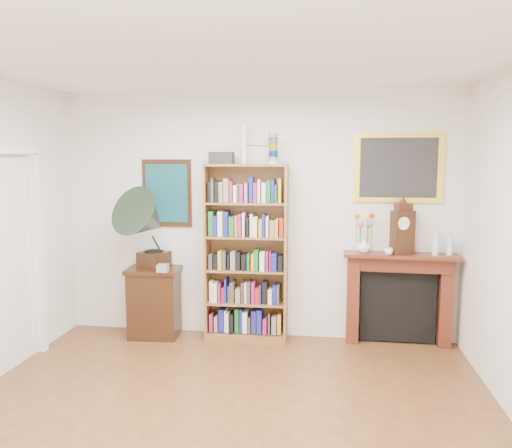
{
  "coord_description": "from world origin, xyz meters",
  "views": [
    {
      "loc": [
        0.75,
        -3.11,
        2.05
      ],
      "look_at": [
        0.11,
        1.6,
        1.42
      ],
      "focal_mm": 35.0,
      "sensor_mm": 36.0,
      "label": 1
    }
  ],
  "objects_px": {
    "fireplace": "(398,291)",
    "teacup": "(389,251)",
    "bottle_left": "(436,244)",
    "flower_vase": "(364,245)",
    "side_cabinet": "(154,302)",
    "cd_stack": "(163,268)",
    "mantel_clock": "(402,230)",
    "gramophone": "(148,223)",
    "bottle_right": "(450,246)",
    "bookshelf": "(246,243)"
  },
  "relations": [
    {
      "from": "gramophone",
      "to": "flower_vase",
      "type": "distance_m",
      "value": 2.39
    },
    {
      "from": "bottle_left",
      "to": "bottle_right",
      "type": "xyz_separation_m",
      "value": [
        0.15,
        0.04,
        -0.02
      ]
    },
    {
      "from": "mantel_clock",
      "to": "bottle_left",
      "type": "bearing_deg",
      "value": -27.65
    },
    {
      "from": "side_cabinet",
      "to": "bottle_right",
      "type": "xyz_separation_m",
      "value": [
        3.26,
        0.09,
        0.72
      ]
    },
    {
      "from": "flower_vase",
      "to": "bottle_right",
      "type": "bearing_deg",
      "value": -1.11
    },
    {
      "from": "side_cabinet",
      "to": "cd_stack",
      "type": "relative_size",
      "value": 6.72
    },
    {
      "from": "fireplace",
      "to": "bottle_left",
      "type": "distance_m",
      "value": 0.66
    },
    {
      "from": "cd_stack",
      "to": "bottle_right",
      "type": "relative_size",
      "value": 0.6
    },
    {
      "from": "bookshelf",
      "to": "side_cabinet",
      "type": "xyz_separation_m",
      "value": [
        -1.07,
        -0.05,
        -0.71
      ]
    },
    {
      "from": "side_cabinet",
      "to": "teacup",
      "type": "relative_size",
      "value": 8.56
    },
    {
      "from": "side_cabinet",
      "to": "mantel_clock",
      "type": "height_order",
      "value": "mantel_clock"
    },
    {
      "from": "bookshelf",
      "to": "side_cabinet",
      "type": "height_order",
      "value": "bookshelf"
    },
    {
      "from": "bottle_left",
      "to": "bottle_right",
      "type": "relative_size",
      "value": 1.2
    },
    {
      "from": "mantel_clock",
      "to": "teacup",
      "type": "relative_size",
      "value": 5.78
    },
    {
      "from": "bookshelf",
      "to": "gramophone",
      "type": "bearing_deg",
      "value": -174.12
    },
    {
      "from": "side_cabinet",
      "to": "cd_stack",
      "type": "bearing_deg",
      "value": -47.45
    },
    {
      "from": "teacup",
      "to": "bottle_left",
      "type": "bearing_deg",
      "value": 5.25
    },
    {
      "from": "mantel_clock",
      "to": "bottle_right",
      "type": "bearing_deg",
      "value": -22.4
    },
    {
      "from": "teacup",
      "to": "gramophone",
      "type": "bearing_deg",
      "value": -177.75
    },
    {
      "from": "bottle_right",
      "to": "gramophone",
      "type": "bearing_deg",
      "value": -176.78
    },
    {
      "from": "flower_vase",
      "to": "bottle_left",
      "type": "height_order",
      "value": "bottle_left"
    },
    {
      "from": "mantel_clock",
      "to": "flower_vase",
      "type": "height_order",
      "value": "mantel_clock"
    },
    {
      "from": "gramophone",
      "to": "teacup",
      "type": "bearing_deg",
      "value": 24.27
    },
    {
      "from": "flower_vase",
      "to": "teacup",
      "type": "height_order",
      "value": "flower_vase"
    },
    {
      "from": "fireplace",
      "to": "teacup",
      "type": "bearing_deg",
      "value": -133.6
    },
    {
      "from": "bookshelf",
      "to": "teacup",
      "type": "bearing_deg",
      "value": -3.12
    },
    {
      "from": "bottle_left",
      "to": "fireplace",
      "type": "bearing_deg",
      "value": 166.08
    },
    {
      "from": "flower_vase",
      "to": "bottle_right",
      "type": "xyz_separation_m",
      "value": [
        0.9,
        -0.02,
        0.02
      ]
    },
    {
      "from": "gramophone",
      "to": "flower_vase",
      "type": "bearing_deg",
      "value": 26.86
    },
    {
      "from": "teacup",
      "to": "cd_stack",
      "type": "bearing_deg",
      "value": -176.07
    },
    {
      "from": "bookshelf",
      "to": "bottle_left",
      "type": "bearing_deg",
      "value": -1.51
    },
    {
      "from": "fireplace",
      "to": "gramophone",
      "type": "xyz_separation_m",
      "value": [
        -2.77,
        -0.24,
        0.74
      ]
    },
    {
      "from": "side_cabinet",
      "to": "mantel_clock",
      "type": "xyz_separation_m",
      "value": [
        2.76,
        0.08,
        0.89
      ]
    },
    {
      "from": "fireplace",
      "to": "bottle_left",
      "type": "height_order",
      "value": "bottle_left"
    },
    {
      "from": "side_cabinet",
      "to": "flower_vase",
      "type": "xyz_separation_m",
      "value": [
        2.36,
        0.11,
        0.7
      ]
    },
    {
      "from": "flower_vase",
      "to": "cd_stack",
      "type": "bearing_deg",
      "value": -173.09
    },
    {
      "from": "fireplace",
      "to": "flower_vase",
      "type": "bearing_deg",
      "value": -172.58
    },
    {
      "from": "fireplace",
      "to": "mantel_clock",
      "type": "xyz_separation_m",
      "value": [
        0.01,
        -0.06,
        0.69
      ]
    },
    {
      "from": "cd_stack",
      "to": "bottle_left",
      "type": "xyz_separation_m",
      "value": [
        2.94,
        0.21,
        0.3
      ]
    },
    {
      "from": "gramophone",
      "to": "mantel_clock",
      "type": "relative_size",
      "value": 1.74
    },
    {
      "from": "gramophone",
      "to": "teacup",
      "type": "relative_size",
      "value": 10.05
    },
    {
      "from": "side_cabinet",
      "to": "bottle_left",
      "type": "xyz_separation_m",
      "value": [
        3.1,
        0.06,
        0.74
      ]
    },
    {
      "from": "bookshelf",
      "to": "bottle_right",
      "type": "relative_size",
      "value": 11.46
    },
    {
      "from": "gramophone",
      "to": "bottle_left",
      "type": "bearing_deg",
      "value": 24.74
    },
    {
      "from": "cd_stack",
      "to": "gramophone",
      "type": "bearing_deg",
      "value": 160.18
    },
    {
      "from": "mantel_clock",
      "to": "flower_vase",
      "type": "relative_size",
      "value": 3.4
    },
    {
      "from": "side_cabinet",
      "to": "gramophone",
      "type": "bearing_deg",
      "value": -103.55
    },
    {
      "from": "fireplace",
      "to": "cd_stack",
      "type": "relative_size",
      "value": 10.23
    },
    {
      "from": "gramophone",
      "to": "cd_stack",
      "type": "distance_m",
      "value": 0.53
    },
    {
      "from": "bottle_left",
      "to": "flower_vase",
      "type": "bearing_deg",
      "value": 175.95
    }
  ]
}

